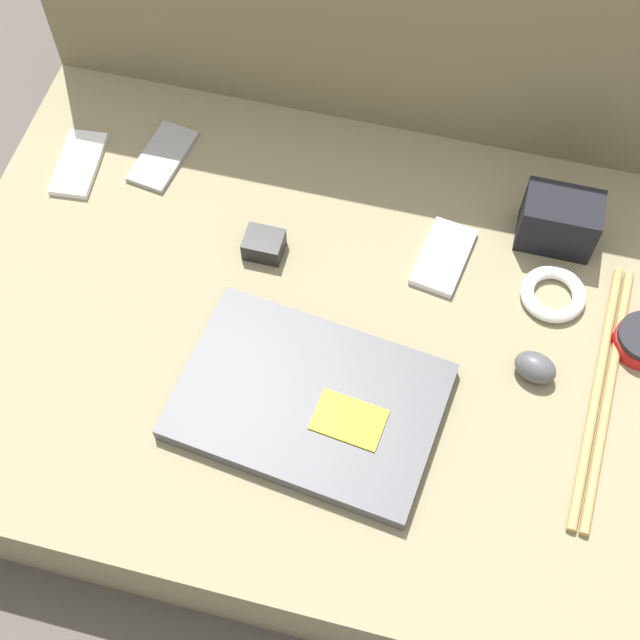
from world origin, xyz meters
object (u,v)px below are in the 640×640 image
object	(u,v)px
charger_brick	(264,245)
camera_pouch	(559,221)
phone_black	(163,156)
laptop	(310,401)
computer_mouse	(535,370)
phone_small	(443,257)
phone_silver	(79,164)

from	to	relation	value
charger_brick	camera_pouch	bearing A→B (deg)	17.26
phone_black	charger_brick	world-z (taller)	charger_brick
laptop	charger_brick	world-z (taller)	charger_brick
phone_black	camera_pouch	distance (m)	0.60
computer_mouse	charger_brick	bearing A→B (deg)	-178.05
phone_small	camera_pouch	world-z (taller)	camera_pouch
laptop	phone_small	xyz separation A→B (m)	(0.13, 0.27, -0.01)
charger_brick	laptop	bearing A→B (deg)	-60.49
phone_black	charger_brick	bearing A→B (deg)	-23.97
camera_pouch	computer_mouse	bearing A→B (deg)	-89.86
computer_mouse	camera_pouch	xyz separation A→B (m)	(-0.00, 0.23, 0.02)
camera_pouch	phone_silver	bearing A→B (deg)	-176.56
camera_pouch	charger_brick	size ratio (longest dim) A/B	1.96
camera_pouch	charger_brick	bearing A→B (deg)	-162.74
phone_black	camera_pouch	xyz separation A→B (m)	(0.60, -0.00, 0.04)
computer_mouse	charger_brick	world-z (taller)	computer_mouse
laptop	phone_black	world-z (taller)	laptop
phone_silver	phone_black	xyz separation A→B (m)	(0.12, 0.05, -0.00)
laptop	camera_pouch	world-z (taller)	camera_pouch
phone_silver	phone_small	world-z (taller)	phone_small
phone_silver	phone_small	bearing A→B (deg)	-8.61
laptop	phone_black	bearing A→B (deg)	139.79
phone_silver	phone_small	distance (m)	0.57
computer_mouse	phone_small	size ratio (longest dim) A/B	0.52
computer_mouse	phone_silver	distance (m)	0.75
phone_silver	phone_black	distance (m)	0.13
phone_silver	charger_brick	distance (m)	0.33
phone_black	phone_small	bearing A→B (deg)	-1.12
phone_small	camera_pouch	size ratio (longest dim) A/B	1.18
phone_silver	charger_brick	world-z (taller)	charger_brick
computer_mouse	charger_brick	distance (m)	0.42
phone_black	phone_small	size ratio (longest dim) A/B	1.04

